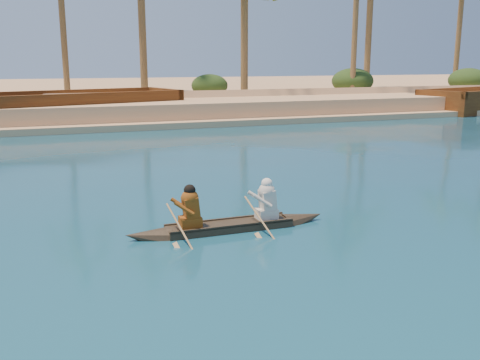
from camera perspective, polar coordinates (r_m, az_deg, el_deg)
name	(u,v)px	position (r m, az deg, el deg)	size (l,w,h in m)	color
sandy_embankment	(14,96)	(53.94, -23.00, 8.21)	(150.00, 51.00, 1.50)	tan
shrub_cluster	(3,100)	(38.56, -23.94, 7.77)	(100.00, 6.00, 2.40)	#254017
canoe	(229,219)	(12.05, -1.14, -4.21)	(4.69, 0.63, 1.29)	#382A1E
barge_mid	(65,111)	(33.70, -18.20, 6.99)	(14.44, 8.03, 2.29)	#5D3513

